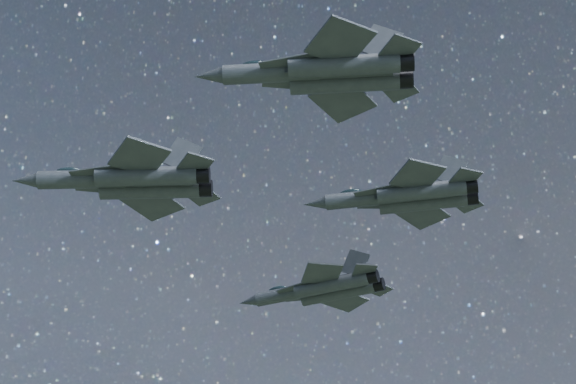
{
  "coord_description": "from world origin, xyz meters",
  "views": [
    {
      "loc": [
        5.96,
        -71.25,
        97.45
      ],
      "look_at": [
        2.34,
        2.71,
        146.95
      ],
      "focal_mm": 60.0,
      "sensor_mm": 36.0,
      "label": 1
    }
  ],
  "objects": [
    {
      "name": "jet_right",
      "position": [
        6.13,
        -13.21,
        147.6
      ],
      "size": [
        18.14,
        12.91,
        4.62
      ],
      "rotation": [
        0.0,
        0.0,
        -0.03
      ],
      "color": "#30363C"
    },
    {
      "name": "jet_slot",
      "position": [
        13.72,
        6.55,
        148.67
      ],
      "size": [
        17.82,
        12.4,
        4.48
      ],
      "rotation": [
        0.0,
        0.0,
        -0.14
      ],
      "color": "#30363C"
    },
    {
      "name": "jet_lead",
      "position": [
        -11.75,
        0.01,
        146.86
      ],
      "size": [
        19.01,
        13.56,
        4.85
      ],
      "rotation": [
        0.0,
        0.0,
        0.01
      ],
      "color": "#30363C"
    },
    {
      "name": "jet_left",
      "position": [
        5.28,
        17.01,
        144.34
      ],
      "size": [
        16.53,
        11.01,
        4.2
      ],
      "rotation": [
        0.0,
        0.0,
        -0.35
      ],
      "color": "#30363C"
    }
  ]
}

